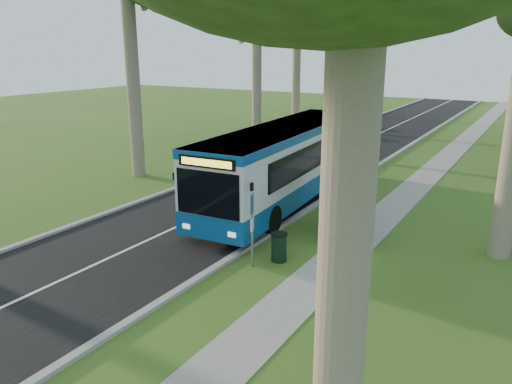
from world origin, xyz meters
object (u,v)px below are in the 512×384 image
bus_stop_sign (252,221)px  car_silver (301,124)px  bus (286,163)px  car_white (329,119)px  litter_bin (279,247)px  bus_shelter (348,192)px

bus_stop_sign → car_silver: bearing=93.5°
bus_stop_sign → bus: bearing=90.4°
car_white → car_silver: 4.79m
bus_stop_sign → litter_bin: size_ratio=2.55×
bus_shelter → litter_bin: (-1.12, -3.11, -1.25)m
car_white → car_silver: car_silver is taller
bus_stop_sign → car_white: size_ratio=0.60×
litter_bin → car_white: (-9.95, 27.86, 0.21)m
litter_bin → car_silver: car_silver is taller
bus → car_white: (-7.08, 21.95, -1.08)m
bus → bus_shelter: bus is taller
bus_stop_sign → car_white: 30.19m
bus_shelter → litter_bin: bus_shelter is taller
bus → litter_bin: (2.87, -5.90, -1.29)m
bus → bus_shelter: bearing=-38.8°
car_white → litter_bin: bearing=-87.2°
litter_bin → car_silver: size_ratio=0.21×
bus → bus_stop_sign: (2.34, -6.71, -0.25)m
bus_stop_sign → litter_bin: (0.53, 0.81, -1.04)m
bus_stop_sign → car_silver: bus_stop_sign is taller
car_silver → car_white: bearing=60.2°
bus_shelter → car_white: 27.13m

